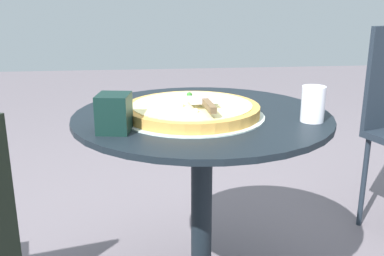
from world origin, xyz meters
TOP-DOWN VIEW (x-y plane):
  - patio_table at (0.00, 0.00)m, footprint 0.81×0.81m
  - pizza_on_tray at (0.03, 0.03)m, footprint 0.44×0.44m
  - pizza_server at (0.00, 0.10)m, footprint 0.09×0.21m
  - drinking_cup at (-0.31, 0.12)m, footprint 0.07×0.07m
  - napkin_dispenser at (0.26, 0.16)m, footprint 0.10×0.10m

SIDE VIEW (x-z plane):
  - patio_table at x=0.00m, z-range 0.15..0.84m
  - pizza_on_tray at x=0.03m, z-range 0.68..0.74m
  - napkin_dispenser at x=0.26m, z-range 0.69..0.79m
  - drinking_cup at x=-0.31m, z-range 0.69..0.79m
  - pizza_server at x=0.00m, z-range 0.74..0.76m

